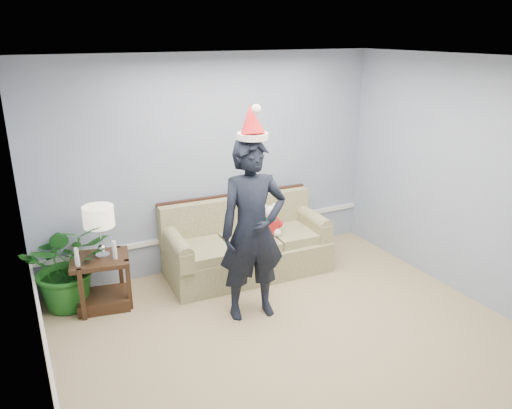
{
  "coord_description": "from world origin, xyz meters",
  "views": [
    {
      "loc": [
        -2.28,
        -3.14,
        2.93
      ],
      "look_at": [
        0.12,
        1.55,
        1.09
      ],
      "focal_mm": 35.0,
      "sensor_mm": 36.0,
      "label": 1
    }
  ],
  "objects": [
    {
      "name": "houseplant",
      "position": [
        -1.88,
        2.19,
        0.51
      ],
      "size": [
        0.93,
        0.81,
        1.02
      ],
      "primitive_type": "imported",
      "rotation": [
        0.0,
        0.0,
        -0.02
      ],
      "color": "#1C601C",
      "rests_on": "room_shell"
    },
    {
      "name": "table_lamp",
      "position": [
        -1.52,
        2.03,
        1.04
      ],
      "size": [
        0.33,
        0.33,
        0.58
      ],
      "color": "silver",
      "rests_on": "side_table"
    },
    {
      "name": "side_table",
      "position": [
        -1.55,
        2.02,
        0.23
      ],
      "size": [
        0.7,
        0.62,
        0.59
      ],
      "rotation": [
        0.0,
        0.0,
        -0.19
      ],
      "color": "#3A2615",
      "rests_on": "room_shell"
    },
    {
      "name": "man",
      "position": [
        -0.14,
        1.13,
        0.97
      ],
      "size": [
        0.77,
        0.57,
        1.94
      ],
      "primitive_type": "imported",
      "rotation": [
        0.0,
        0.0,
        -0.15
      ],
      "color": "black",
      "rests_on": "room_shell"
    },
    {
      "name": "santa_hat",
      "position": [
        -0.14,
        1.14,
        2.08
      ],
      "size": [
        0.34,
        0.38,
        0.36
      ],
      "rotation": [
        0.0,
        0.0,
        -0.14
      ],
      "color": "white",
      "rests_on": "man"
    },
    {
      "name": "room_shell",
      "position": [
        0.0,
        0.0,
        1.35
      ],
      "size": [
        4.54,
        5.04,
        2.74
      ],
      "color": "tan",
      "rests_on": "ground"
    },
    {
      "name": "wainscot_trim",
      "position": [
        -1.18,
        1.18,
        0.45
      ],
      "size": [
        4.49,
        4.99,
        0.06
      ],
      "color": "white",
      "rests_on": "room_shell"
    },
    {
      "name": "teddy_bear",
      "position": [
        0.53,
        1.96,
        0.64
      ],
      "size": [
        0.28,
        0.3,
        0.41
      ],
      "rotation": [
        0.0,
        0.0,
        -0.15
      ],
      "color": "white",
      "rests_on": "sofa"
    },
    {
      "name": "candle_pair",
      "position": [
        -1.6,
        1.92,
        0.69
      ],
      "size": [
        0.44,
        0.05,
        0.2
      ],
      "color": "silver",
      "rests_on": "side_table"
    },
    {
      "name": "sofa",
      "position": [
        0.24,
        2.07,
        0.34
      ],
      "size": [
        2.06,
        0.96,
        0.95
      ],
      "rotation": [
        0.0,
        0.0,
        -0.05
      ],
      "color": "#5B642F",
      "rests_on": "room_shell"
    }
  ]
}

